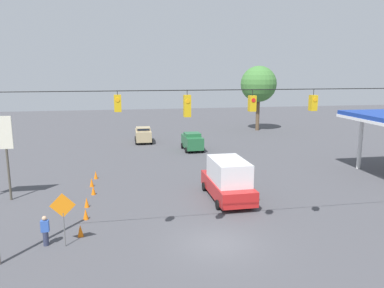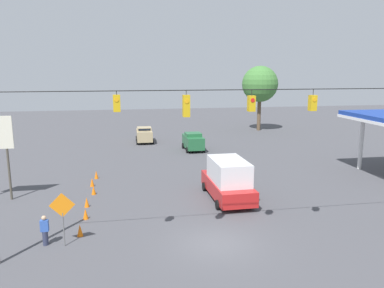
# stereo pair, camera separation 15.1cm
# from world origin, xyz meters

# --- Properties ---
(ground_plane) EXTENTS (140.00, 140.00, 0.00)m
(ground_plane) POSITION_xyz_m (0.00, 0.00, 0.00)
(ground_plane) COLOR #47474C
(overhead_signal_span) EXTENTS (21.21, 0.38, 8.77)m
(overhead_signal_span) POSITION_xyz_m (0.04, 0.23, 5.49)
(overhead_signal_span) COLOR slate
(overhead_signal_span) RESTS_ON ground_plane
(box_truck_red_crossing_near) EXTENTS (2.67, 6.08, 2.86)m
(box_truck_red_crossing_near) POSITION_xyz_m (-2.43, -6.55, 1.41)
(box_truck_red_crossing_near) COLOR red
(box_truck_red_crossing_near) RESTS_ON ground_plane
(sedan_tan_withflow_deep) EXTENTS (2.10, 3.92, 1.92)m
(sedan_tan_withflow_deep) POSITION_xyz_m (2.16, -28.75, 1.00)
(sedan_tan_withflow_deep) COLOR tan
(sedan_tan_withflow_deep) RESTS_ON ground_plane
(sedan_green_oncoming_deep) EXTENTS (2.14, 3.86, 2.00)m
(sedan_green_oncoming_deep) POSITION_xyz_m (-2.99, -23.01, 1.04)
(sedan_green_oncoming_deep) COLOR #236038
(sedan_green_oncoming_deep) RESTS_ON ground_plane
(traffic_cone_nearest) EXTENTS (0.32, 0.32, 0.67)m
(traffic_cone_nearest) POSITION_xyz_m (7.07, -2.18, 0.33)
(traffic_cone_nearest) COLOR orange
(traffic_cone_nearest) RESTS_ON ground_plane
(traffic_cone_second) EXTENTS (0.32, 0.32, 0.67)m
(traffic_cone_second) POSITION_xyz_m (7.01, -4.58, 0.33)
(traffic_cone_second) COLOR orange
(traffic_cone_second) RESTS_ON ground_plane
(traffic_cone_third) EXTENTS (0.32, 0.32, 0.67)m
(traffic_cone_third) POSITION_xyz_m (7.13, -6.68, 0.33)
(traffic_cone_third) COLOR orange
(traffic_cone_third) RESTS_ON ground_plane
(traffic_cone_fourth) EXTENTS (0.32, 0.32, 0.67)m
(traffic_cone_fourth) POSITION_xyz_m (6.88, -9.22, 0.33)
(traffic_cone_fourth) COLOR orange
(traffic_cone_fourth) RESTS_ON ground_plane
(traffic_cone_fifth) EXTENTS (0.32, 0.32, 0.67)m
(traffic_cone_fifth) POSITION_xyz_m (7.14, -11.23, 0.33)
(traffic_cone_fifth) COLOR orange
(traffic_cone_fifth) RESTS_ON ground_plane
(traffic_cone_farthest) EXTENTS (0.32, 0.32, 0.67)m
(traffic_cone_farthest) POSITION_xyz_m (6.98, -13.37, 0.33)
(traffic_cone_farthest) COLOR orange
(traffic_cone_farthest) RESTS_ON ground_plane
(work_zone_sign) EXTENTS (1.27, 0.06, 2.84)m
(work_zone_sign) POSITION_xyz_m (7.72, -1.11, 1.99)
(work_zone_sign) COLOR slate
(work_zone_sign) RESTS_ON ground_plane
(pedestrian) EXTENTS (0.40, 0.28, 1.60)m
(pedestrian) POSITION_xyz_m (8.70, -1.40, 0.79)
(pedestrian) COLOR #2D334C
(pedestrian) RESTS_ON ground_plane
(tree_horizon_left) EXTENTS (5.28, 5.28, 9.54)m
(tree_horizon_left) POSITION_xyz_m (-15.28, -35.46, 6.86)
(tree_horizon_left) COLOR brown
(tree_horizon_left) RESTS_ON ground_plane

